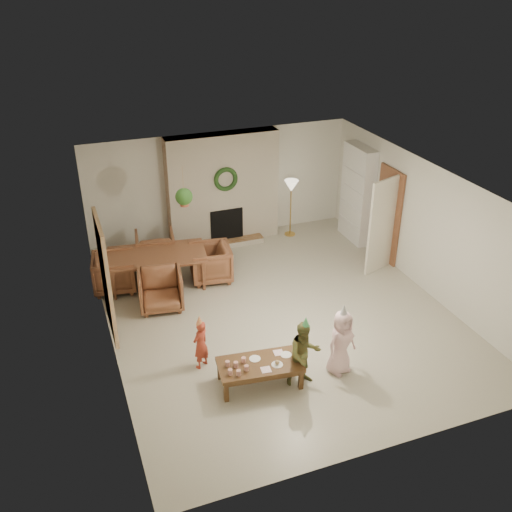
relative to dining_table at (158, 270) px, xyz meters
name	(u,v)px	position (x,y,z in m)	size (l,w,h in m)	color
floor	(279,313)	(1.85, -1.80, -0.33)	(7.00, 7.00, 0.00)	#B7B29E
ceiling	(282,185)	(1.85, -1.80, 2.17)	(7.00, 7.00, 0.00)	white
wall_back	(220,186)	(1.85, 1.70, 0.92)	(7.00, 7.00, 0.00)	silver
wall_front	(390,377)	(1.85, -5.30, 0.92)	(7.00, 7.00, 0.00)	silver
wall_left	(105,284)	(-1.15, -1.80, 0.92)	(7.00, 7.00, 0.00)	silver
wall_right	(426,228)	(4.85, -1.80, 0.92)	(7.00, 7.00, 0.00)	silver
fireplace_mass	(223,189)	(1.85, 1.50, 0.92)	(2.50, 0.40, 2.50)	brown
fireplace_hearth	(229,243)	(1.85, 1.15, -0.27)	(1.60, 0.30, 0.12)	brown
fireplace_firebox	(226,225)	(1.85, 1.32, 0.12)	(0.75, 0.12, 0.75)	black
fireplace_wreath	(226,179)	(1.85, 1.27, 1.22)	(0.54, 0.54, 0.10)	#1A3B16
floor_lamp_base	(290,234)	(3.37, 1.20, -0.32)	(0.25, 0.25, 0.03)	gold
floor_lamp_post	(291,210)	(3.37, 1.20, 0.30)	(0.03, 0.03, 1.22)	gold
floor_lamp_shade	(291,186)	(3.37, 1.20, 0.88)	(0.32, 0.32, 0.27)	beige
bookshelf_carcass	(357,194)	(4.69, 0.50, 0.77)	(0.30, 1.00, 2.20)	white
bookshelf_shelf_a	(354,221)	(4.67, 0.50, 0.12)	(0.30, 0.92, 0.03)	white
bookshelf_shelf_b	(356,204)	(4.67, 0.50, 0.52)	(0.30, 0.92, 0.03)	white
bookshelf_shelf_c	(357,188)	(4.67, 0.50, 0.92)	(0.30, 0.92, 0.03)	white
bookshelf_shelf_d	(359,171)	(4.67, 0.50, 1.32)	(0.30, 0.92, 0.03)	white
books_row_lower	(357,218)	(4.65, 0.35, 0.26)	(0.20, 0.40, 0.24)	maroon
books_row_mid	(354,198)	(4.65, 0.55, 0.66)	(0.20, 0.44, 0.24)	#21547B
books_row_upper	(359,184)	(4.65, 0.40, 1.05)	(0.20, 0.36, 0.22)	#BF7C28
door_frame	(388,215)	(4.81, -0.60, 0.69)	(0.05, 0.86, 2.04)	brown
door_leaf	(382,226)	(4.43, -0.98, 0.67)	(0.05, 0.80, 2.00)	beige
curtain_panel	(106,278)	(-1.11, -1.60, 0.92)	(0.06, 1.20, 2.00)	beige
dining_table	(158,270)	(0.00, 0.00, 0.00)	(1.90, 1.06, 0.67)	brown
dining_chair_near	(161,290)	(-0.12, -0.83, 0.04)	(0.79, 0.81, 0.74)	brown
dining_chair_far	(156,249)	(0.12, 0.83, 0.04)	(0.79, 0.81, 0.74)	brown
dining_chair_left	(115,273)	(-0.83, 0.12, 0.04)	(0.79, 0.81, 0.74)	brown
dining_chair_right	(210,263)	(1.03, -0.15, 0.04)	(0.79, 0.81, 0.74)	brown
hanging_plant_cord	(183,185)	(0.55, -0.30, 1.82)	(0.01, 0.01, 0.70)	tan
hanging_plant_pot	(184,203)	(0.55, -0.30, 1.47)	(0.16, 0.16, 0.12)	#9B4A32
hanging_plant_foliage	(184,197)	(0.55, -0.30, 1.59)	(0.32, 0.32, 0.32)	#224D19
coffee_table_top	(260,365)	(0.83, -3.49, 0.03)	(1.27, 0.63, 0.06)	#56371C
coffee_table_apron	(260,368)	(0.83, -3.49, -0.04)	(1.17, 0.54, 0.08)	#56371C
coffee_leg_fl	(226,392)	(0.23, -3.68, -0.17)	(0.07, 0.07, 0.33)	#56371C
coffee_leg_fr	(301,380)	(1.37, -3.82, -0.17)	(0.07, 0.07, 0.33)	#56371C
coffee_leg_bl	(220,370)	(0.29, -3.17, -0.17)	(0.07, 0.07, 0.33)	#56371C
coffee_leg_br	(291,359)	(1.43, -3.30, -0.17)	(0.07, 0.07, 0.33)	#56371C
cup_a	(230,372)	(0.33, -3.58, 0.10)	(0.07, 0.07, 0.09)	silver
cup_b	(228,364)	(0.35, -3.39, 0.10)	(0.07, 0.07, 0.09)	silver
cup_c	(239,373)	(0.44, -3.64, 0.10)	(0.07, 0.07, 0.09)	silver
cup_d	(236,364)	(0.46, -3.45, 0.10)	(0.07, 0.07, 0.09)	silver
cup_e	(247,368)	(0.58, -3.58, 0.10)	(0.07, 0.07, 0.09)	silver
cup_f	(244,360)	(0.60, -3.39, 0.10)	(0.07, 0.07, 0.09)	silver
plate_a	(255,359)	(0.79, -3.37, 0.06)	(0.18, 0.18, 0.01)	white
plate_b	(277,364)	(1.06, -3.62, 0.06)	(0.18, 0.18, 0.01)	white
plate_c	(286,355)	(1.27, -3.45, 0.06)	(0.18, 0.18, 0.01)	white
food_scoop	(277,362)	(1.06, -3.62, 0.10)	(0.07, 0.07, 0.07)	tan
napkin_left	(266,370)	(0.86, -3.67, 0.06)	(0.15, 0.15, 0.01)	#FFBBD2
napkin_right	(278,353)	(1.19, -3.36, 0.06)	(0.15, 0.15, 0.01)	#FFBBD2
child_red	(201,344)	(0.10, -2.78, 0.09)	(0.31, 0.20, 0.85)	#AF3825
party_hat_red	(199,320)	(0.10, -2.78, 0.55)	(0.12, 0.12, 0.16)	#F0D150
child_plaid	(304,354)	(1.46, -3.69, 0.20)	(0.52, 0.41, 1.08)	brown
party_hat_plaid	(306,322)	(1.46, -3.69, 0.78)	(0.13, 0.13, 0.18)	#53C16C
child_pink	(341,342)	(2.11, -3.64, 0.21)	(0.53, 0.35, 1.09)	#FAC8CD
party_hat_pink	(344,310)	(2.11, -3.64, 0.80)	(0.14, 0.14, 0.20)	#B5B7BD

